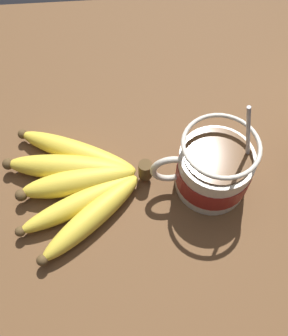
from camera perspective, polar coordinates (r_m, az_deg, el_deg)
The scene contains 3 objects.
table at distance 57.59cm, azimuth 0.24°, elevation -3.10°, with size 90.62×90.62×3.10cm.
coffee_mug at distance 53.43cm, azimuth 10.47°, elevation -0.24°, with size 14.66×10.53×17.40cm.
banana_bunch at distance 55.11cm, azimuth -9.88°, elevation -2.09°, with size 21.64×23.47×4.17cm.
Camera 1 is at (2.52, 27.18, 52.26)cm, focal length 40.00 mm.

